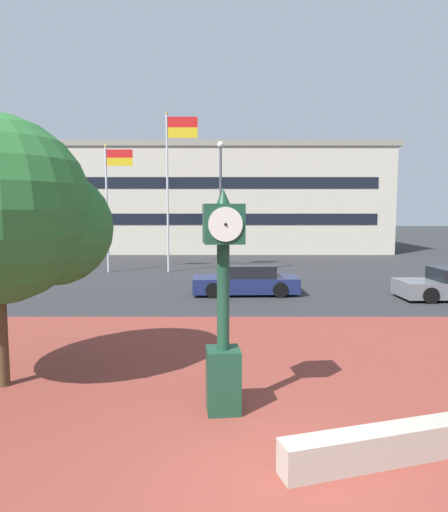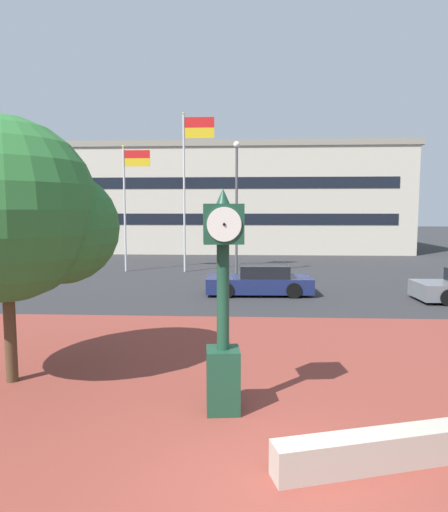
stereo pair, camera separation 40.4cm
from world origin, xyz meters
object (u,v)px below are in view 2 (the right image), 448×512
object	(u,v)px
flagpole_secondary	(188,176)
street_lamp_post	(237,195)
plaza_tree	(17,214)
street_clock	(223,306)
flagpole_primary	(128,197)
civic_building	(229,200)
car_street_mid	(260,281)

from	to	relation	value
flagpole_secondary	street_lamp_post	distance (m)	3.39
plaza_tree	street_lamp_post	distance (m)	16.09
street_lamp_post	street_clock	bearing A→B (deg)	-89.42
street_clock	plaza_tree	distance (m)	4.77
flagpole_primary	street_clock	bearing A→B (deg)	-70.25
plaza_tree	flagpole_secondary	size ratio (longest dim) A/B	0.60
civic_building	street_lamp_post	xyz separation A→B (m)	(1.14, -17.70, -0.21)
flagpole_secondary	street_clock	bearing A→B (deg)	-80.68
street_clock	civic_building	world-z (taller)	civic_building
flagpole_secondary	street_lamp_post	world-z (taller)	flagpole_secondary
plaza_tree	street_lamp_post	size ratio (longest dim) A/B	0.75
plaza_tree	civic_building	size ratio (longest dim) A/B	0.18
flagpole_secondary	civic_building	bearing A→B (deg)	84.09
street_clock	flagpole_secondary	world-z (taller)	flagpole_secondary
flagpole_secondary	civic_building	xyz separation A→B (m)	(1.68, 16.25, -0.97)
street_clock	flagpole_primary	size ratio (longest dim) A/B	0.54
flagpole_primary	street_lamp_post	distance (m)	6.55
street_clock	civic_building	distance (m)	34.65
street_clock	street_lamp_post	bearing A→B (deg)	84.34
car_street_mid	civic_building	world-z (taller)	civic_building
car_street_mid	flagpole_secondary	size ratio (longest dim) A/B	0.49
plaza_tree	civic_building	distance (m)	33.38
plaza_tree	flagpole_primary	size ratio (longest dim) A/B	0.75
car_street_mid	flagpole_secondary	xyz separation A→B (m)	(-3.98, 6.91, 5.01)
civic_building	plaza_tree	bearing A→B (deg)	-95.14
street_clock	plaza_tree	size ratio (longest dim) A/B	0.72
street_clock	flagpole_secondary	size ratio (longest dim) A/B	0.43
car_street_mid	civic_building	size ratio (longest dim) A/B	0.15
flagpole_secondary	civic_building	world-z (taller)	civic_building
street_clock	street_lamp_post	xyz separation A→B (m)	(-0.17, 16.82, 2.50)
car_street_mid	flagpole_primary	world-z (taller)	flagpole_primary
car_street_mid	flagpole_secondary	world-z (taller)	flagpole_secondary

